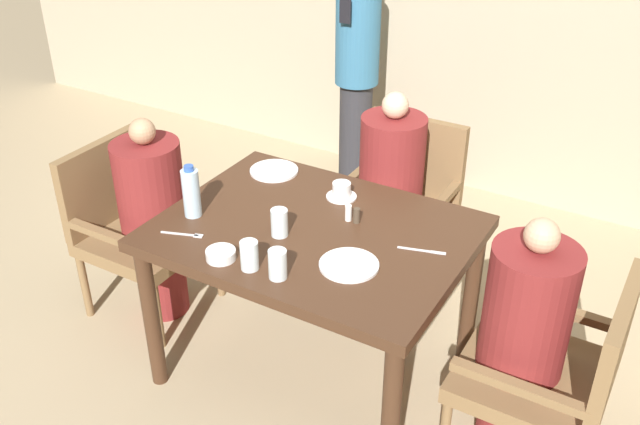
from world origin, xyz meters
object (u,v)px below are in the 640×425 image
(standing_host, at_px, (357,66))
(chair_right_side, at_px, (557,370))
(diner_in_left_chair, at_px, (154,218))
(glass_tall_mid, at_px, (279,223))
(plate_main_left, at_px, (349,265))
(water_bottle, at_px, (191,192))
(glass_tall_far, at_px, (249,255))
(plate_main_right, at_px, (274,171))
(bowl_small, at_px, (221,255))
(diner_in_right_chair, at_px, (522,341))
(chair_far_side, at_px, (401,198))
(teacup_with_saucer, at_px, (341,191))
(chair_left_side, at_px, (134,222))
(diner_in_far_chair, at_px, (390,194))
(glass_tall_near, at_px, (278,264))

(standing_host, bearing_deg, chair_right_side, -43.90)
(diner_in_left_chair, distance_m, glass_tall_mid, 0.86)
(plate_main_left, xyz_separation_m, water_bottle, (-0.75, 0.00, 0.10))
(diner_in_left_chair, distance_m, glass_tall_far, 0.96)
(plate_main_right, distance_m, bowl_small, 0.75)
(plate_main_right, bearing_deg, diner_in_left_chair, -144.57)
(diner_in_right_chair, distance_m, standing_host, 2.29)
(chair_right_side, relative_size, diner_in_right_chair, 0.80)
(glass_tall_mid, bearing_deg, chair_far_side, 84.69)
(standing_host, height_order, teacup_with_saucer, standing_host)
(standing_host, distance_m, bowl_small, 2.07)
(chair_left_side, relative_size, glass_tall_far, 7.47)
(diner_in_far_chair, xyz_separation_m, glass_tall_far, (-0.06, -1.12, 0.26))
(chair_right_side, relative_size, plate_main_right, 3.80)
(glass_tall_near, bearing_deg, diner_in_left_chair, 159.26)
(chair_right_side, bearing_deg, water_bottle, -173.83)
(teacup_with_saucer, bearing_deg, bowl_small, -104.28)
(teacup_with_saucer, xyz_separation_m, glass_tall_mid, (-0.07, -0.40, 0.03))
(water_bottle, height_order, glass_tall_mid, water_bottle)
(diner_in_far_chair, bearing_deg, teacup_with_saucer, -93.43)
(chair_far_side, height_order, glass_tall_near, glass_tall_near)
(diner_in_far_chair, relative_size, glass_tall_far, 9.54)
(chair_far_side, xyz_separation_m, plate_main_right, (-0.42, -0.55, 0.30))
(plate_main_right, bearing_deg, chair_right_side, -13.08)
(teacup_with_saucer, xyz_separation_m, glass_tall_near, (0.09, -0.65, 0.03))
(diner_in_far_chair, relative_size, glass_tall_near, 9.54)
(chair_right_side, relative_size, water_bottle, 3.73)
(chair_far_side, bearing_deg, bowl_small, -98.77)
(chair_far_side, distance_m, diner_in_right_chair, 1.27)
(glass_tall_far, bearing_deg, plate_main_right, 116.95)
(diner_in_left_chair, bearing_deg, bowl_small, -27.85)
(glass_tall_far, bearing_deg, glass_tall_near, 2.20)
(teacup_with_saucer, bearing_deg, standing_host, 115.18)
(glass_tall_mid, height_order, glass_tall_far, same)
(chair_far_side, bearing_deg, diner_in_right_chair, -44.73)
(water_bottle, xyz_separation_m, glass_tall_near, (0.56, -0.20, -0.05))
(chair_left_side, bearing_deg, diner_in_left_chair, 0.00)
(chair_far_side, relative_size, plate_main_left, 3.80)
(chair_far_side, bearing_deg, standing_host, 131.58)
(chair_left_side, xyz_separation_m, water_bottle, (0.54, -0.17, 0.40))
(standing_host, bearing_deg, glass_tall_near, -70.07)
(glass_tall_near, bearing_deg, chair_left_side, 161.73)
(diner_in_right_chair, bearing_deg, bowl_small, -161.21)
(chair_right_side, xyz_separation_m, plate_main_left, (-0.78, -0.17, 0.30))
(diner_in_right_chair, height_order, glass_tall_mid, diner_in_right_chair)
(chair_left_side, relative_size, teacup_with_saucer, 6.41)
(diner_in_right_chair, height_order, plate_main_left, diner_in_right_chair)
(diner_in_left_chair, height_order, teacup_with_saucer, diner_in_left_chair)
(plate_main_left, relative_size, plate_main_right, 1.00)
(standing_host, bearing_deg, glass_tall_far, -73.26)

